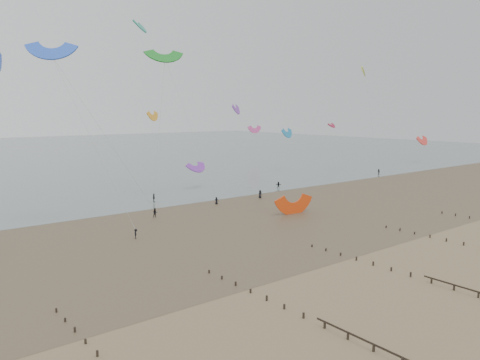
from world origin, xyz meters
TOP-DOWN VIEW (x-y plane):
  - ground at (0.00, 0.00)m, footprint 500.00×500.00m
  - sea_and_shore at (-4.08, 34.40)m, footprint 500.00×665.00m
  - kitesurfers at (15.14, 48.31)m, footprint 139.64×26.74m
  - grounded_kite at (17.68, 29.54)m, footprint 7.94×6.49m
  - kites_airborne at (-2.20, 91.38)m, footprint 235.11×118.88m

SIDE VIEW (x-z plane):
  - ground at x=0.00m, z-range 0.00..0.00m
  - grounded_kite at x=17.68m, z-range -2.03..2.03m
  - sea_and_shore at x=-4.08m, z-range -0.01..0.02m
  - kitesurfers at x=15.14m, z-range -0.09..1.80m
  - kites_airborne at x=-2.20m, z-range -0.25..42.22m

